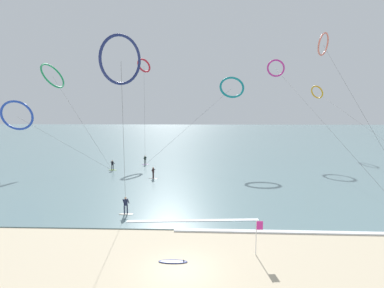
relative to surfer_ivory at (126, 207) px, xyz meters
name	(u,v)px	position (x,y,z in m)	size (l,w,h in m)	color
ground_plane	(180,270)	(5.87, -9.29, -0.82)	(400.00, 400.00, 0.00)	beige
sea_water	(199,135)	(5.87, 96.68, -0.78)	(400.00, 200.00, 0.08)	slate
surfer_ivory	(126,207)	(0.00, 0.00, 0.00)	(1.40, 0.71, 1.70)	silver
surfer_charcoal	(153,173)	(0.09, 14.79, 0.00)	(1.40, 0.71, 1.70)	black
surfer_violet	(145,160)	(-3.32, 25.91, 0.00)	(1.40, 0.65, 1.70)	purple
surfer_lime	(112,166)	(-7.74, 20.53, 0.00)	(1.40, 0.65, 1.70)	#8CC62D
kite_crimson	(144,66)	(-6.69, 43.19, 19.91)	(5.24, 19.26, 22.55)	red
kite_emerald	(53,76)	(-22.21, 30.34, 15.99)	(16.55, 12.86, 19.32)	#199351
kite_amber	(317,92)	(35.16, 45.54, 13.70)	(3.17, 45.47, 16.17)	orange
kite_navy	(121,60)	(-0.44, 1.27, 13.77)	(3.64, 4.22, 16.93)	navy
kite_cobalt	(17,116)	(-23.30, 20.27, 8.34)	(18.27, 2.66, 11.69)	#2647B7
kite_magenta	(276,68)	(24.21, 42.27, 18.99)	(4.13, 42.71, 21.92)	#CC288E
kite_coral	(323,44)	(28.53, 26.87, 20.78)	(3.51, 28.19, 23.64)	#EA7260
kite_teal	(232,87)	(12.93, 30.59, 13.70)	(18.78, 6.21, 16.75)	teal
surfboard_spare	(173,261)	(5.35, -8.39, -0.78)	(1.90, 0.53, 0.20)	navy
beach_flag	(258,232)	(11.02, -7.21, 0.81)	(0.47, 0.06, 2.44)	silver
wave_crest_near	(286,232)	(14.04, -3.50, -0.76)	(18.22, 0.50, 0.12)	white
wave_crest_mid	(193,221)	(6.43, -1.39, -0.76)	(11.80, 0.50, 0.12)	white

